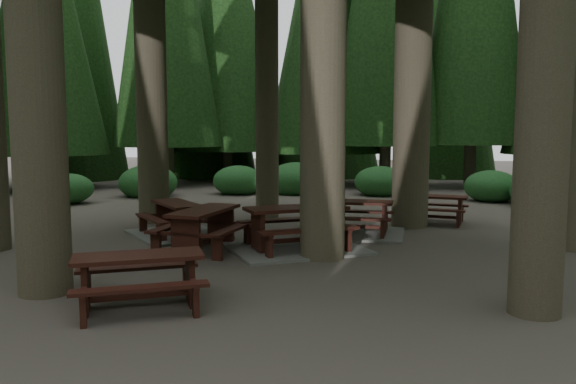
% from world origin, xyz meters
% --- Properties ---
extents(ground, '(80.00, 80.00, 0.00)m').
position_xyz_m(ground, '(0.00, 0.00, 0.00)').
color(ground, '#554B45').
rests_on(ground, ground).
extents(picnic_table_a, '(3.32, 3.19, 0.87)m').
position_xyz_m(picnic_table_a, '(0.18, 0.79, 0.31)').
color(picnic_table_a, gray).
rests_on(picnic_table_a, ground).
extents(picnic_table_b, '(1.73, 2.07, 0.83)m').
position_xyz_m(picnic_table_b, '(-1.60, 0.35, 0.55)').
color(picnic_table_b, '#34130F').
rests_on(picnic_table_b, ground).
extents(picnic_table_c, '(2.34, 1.95, 0.78)m').
position_xyz_m(picnic_table_c, '(1.12, 2.78, 0.27)').
color(picnic_table_c, gray).
rests_on(picnic_table_c, ground).
extents(picnic_table_d, '(1.85, 1.59, 0.72)m').
position_xyz_m(picnic_table_d, '(3.02, 4.89, 0.48)').
color(picnic_table_d, '#34130F').
rests_on(picnic_table_d, ground).
extents(picnic_table_e, '(2.14, 2.01, 0.73)m').
position_xyz_m(picnic_table_e, '(-1.12, -3.37, 0.49)').
color(picnic_table_e, '#34130F').
rests_on(picnic_table_e, ground).
extents(picnic_table_f, '(2.88, 2.90, 0.76)m').
position_xyz_m(picnic_table_f, '(-2.80, 1.75, 0.25)').
color(picnic_table_f, gray).
rests_on(picnic_table_f, ground).
extents(shrub_ring, '(23.86, 24.64, 1.49)m').
position_xyz_m(shrub_ring, '(0.70, 0.75, 0.40)').
color(shrub_ring, '#1F5D2D').
rests_on(shrub_ring, ground).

